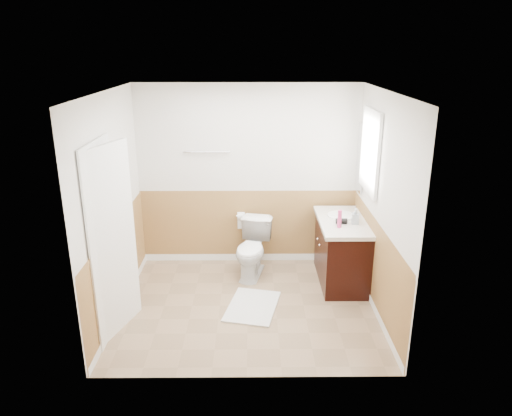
{
  "coord_description": "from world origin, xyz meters",
  "views": [
    {
      "loc": [
        0.06,
        -5.04,
        2.96
      ],
      "look_at": [
        0.1,
        0.25,
        1.15
      ],
      "focal_mm": 33.58,
      "sensor_mm": 36.0,
      "label": 1
    }
  ],
  "objects_px": {
    "lotion_bottle": "(340,219)",
    "vanity_cabinet": "(341,253)",
    "soap_dispenser": "(355,216)",
    "bath_mat": "(252,306)",
    "toilet": "(252,249)"
  },
  "relations": [
    {
      "from": "toilet",
      "to": "lotion_bottle",
      "type": "bearing_deg",
      "value": -9.58
    },
    {
      "from": "bath_mat",
      "to": "vanity_cabinet",
      "type": "xyz_separation_m",
      "value": [
        1.16,
        0.67,
        0.39
      ]
    },
    {
      "from": "soap_dispenser",
      "to": "bath_mat",
      "type": "bearing_deg",
      "value": -156.66
    },
    {
      "from": "lotion_bottle",
      "to": "soap_dispenser",
      "type": "xyz_separation_m",
      "value": [
        0.22,
        0.13,
        -0.01
      ]
    },
    {
      "from": "vanity_cabinet",
      "to": "soap_dispenser",
      "type": "distance_m",
      "value": 0.57
    },
    {
      "from": "vanity_cabinet",
      "to": "soap_dispenser",
      "type": "relative_size",
      "value": 5.61
    },
    {
      "from": "lotion_bottle",
      "to": "soap_dispenser",
      "type": "relative_size",
      "value": 1.12
    },
    {
      "from": "vanity_cabinet",
      "to": "soap_dispenser",
      "type": "bearing_deg",
      "value": -45.69
    },
    {
      "from": "bath_mat",
      "to": "lotion_bottle",
      "type": "bearing_deg",
      "value": 21.59
    },
    {
      "from": "bath_mat",
      "to": "vanity_cabinet",
      "type": "relative_size",
      "value": 0.73
    },
    {
      "from": "bath_mat",
      "to": "soap_dispenser",
      "type": "distance_m",
      "value": 1.68
    },
    {
      "from": "toilet",
      "to": "lotion_bottle",
      "type": "distance_m",
      "value": 1.29
    },
    {
      "from": "lotion_bottle",
      "to": "vanity_cabinet",
      "type": "bearing_deg",
      "value": 68.63
    },
    {
      "from": "toilet",
      "to": "bath_mat",
      "type": "distance_m",
      "value": 0.93
    },
    {
      "from": "bath_mat",
      "to": "vanity_cabinet",
      "type": "bearing_deg",
      "value": 30.22
    }
  ]
}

